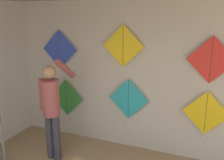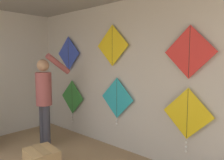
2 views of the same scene
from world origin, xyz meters
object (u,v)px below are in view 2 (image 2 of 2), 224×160
object	(u,v)px
kite_1	(117,99)
kite_5	(189,52)
shopkeeper	(45,95)
kite_0	(72,98)
kite_3	(68,54)
kite_2	(187,115)
kite_4	(112,46)

from	to	relation	value
kite_1	kite_5	world-z (taller)	kite_5
shopkeeper	kite_0	distance (m)	0.93
kite_0	kite_3	distance (m)	1.04
kite_1	kite_2	bearing A→B (deg)	-0.01
kite_2	kite_4	world-z (taller)	kite_4
shopkeeper	kite_0	xyz separation A→B (m)	(-0.26, 0.87, -0.22)
shopkeeper	kite_0	size ratio (longest dim) A/B	1.87
kite_0	kite_2	distance (m)	2.75
shopkeeper	kite_4	world-z (taller)	kite_4
kite_4	shopkeeper	bearing A→B (deg)	-138.82
kite_0	kite_4	size ratio (longest dim) A/B	1.27
kite_4	kite_3	bearing A→B (deg)	180.00
kite_1	kite_5	bearing A→B (deg)	0.02
kite_3	kite_1	bearing A→B (deg)	-0.01
kite_3	kite_5	bearing A→B (deg)	0.00
kite_0	kite_4	bearing A→B (deg)	0.02
kite_1	kite_4	world-z (taller)	kite_4
shopkeeper	kite_3	world-z (taller)	kite_3
kite_0	kite_2	bearing A→B (deg)	0.00
kite_1	kite_2	distance (m)	1.38
kite_3	kite_4	size ratio (longest dim) A/B	1.00
kite_1	kite_4	xyz separation A→B (m)	(-0.12, 0.00, 1.01)
kite_0	kite_1	size ratio (longest dim) A/B	1.08
shopkeeper	kite_1	bearing A→B (deg)	41.68
kite_5	kite_4	bearing A→B (deg)	180.00
kite_0	kite_1	distance (m)	1.38
kite_1	kite_2	xyz separation A→B (m)	(1.38, -0.00, -0.08)
kite_4	kite_5	size ratio (longest dim) A/B	1.00
kite_1	kite_3	bearing A→B (deg)	179.99
kite_0	kite_3	bearing A→B (deg)	179.72
shopkeeper	kite_5	xyz separation A→B (m)	(2.49, 0.87, 0.80)
kite_0	kite_1	bearing A→B (deg)	0.01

